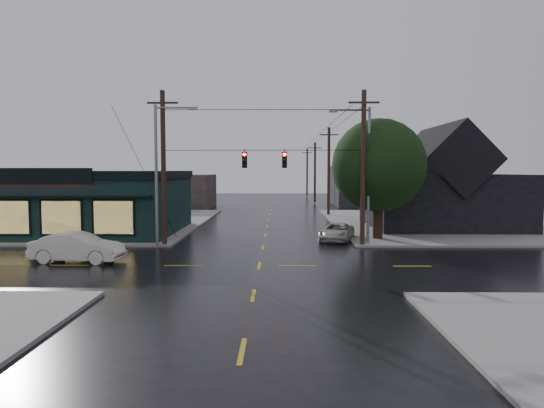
{
  "coord_description": "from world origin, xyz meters",
  "views": [
    {
      "loc": [
        1.0,
        -25.06,
        5.0
      ],
      "look_at": [
        0.6,
        5.01,
        2.9
      ],
      "focal_mm": 32.0,
      "sensor_mm": 36.0,
      "label": 1
    }
  ],
  "objects_px": {
    "corner_tree": "(379,166)",
    "sedan_cream": "(77,247)",
    "utility_pole_ne": "(362,247)",
    "suv_silver": "(337,232)",
    "utility_pole_nw": "(165,246)"
  },
  "relations": [
    {
      "from": "sedan_cream",
      "to": "suv_silver",
      "type": "distance_m",
      "value": 17.25
    },
    {
      "from": "suv_silver",
      "to": "utility_pole_nw",
      "type": "bearing_deg",
      "value": -150.44
    },
    {
      "from": "utility_pole_ne",
      "to": "suv_silver",
      "type": "height_order",
      "value": "utility_pole_ne"
    },
    {
      "from": "utility_pole_ne",
      "to": "sedan_cream",
      "type": "distance_m",
      "value": 17.39
    },
    {
      "from": "corner_tree",
      "to": "suv_silver",
      "type": "relative_size",
      "value": 1.93
    },
    {
      "from": "utility_pole_ne",
      "to": "sedan_cream",
      "type": "bearing_deg",
      "value": -161.15
    },
    {
      "from": "corner_tree",
      "to": "sedan_cream",
      "type": "bearing_deg",
      "value": -154.8
    },
    {
      "from": "corner_tree",
      "to": "utility_pole_nw",
      "type": "xyz_separation_m",
      "value": [
        -14.6,
        -2.87,
        -5.33
      ]
    },
    {
      "from": "corner_tree",
      "to": "utility_pole_nw",
      "type": "bearing_deg",
      "value": -168.87
    },
    {
      "from": "utility_pole_nw",
      "to": "suv_silver",
      "type": "distance_m",
      "value": 11.99
    },
    {
      "from": "utility_pole_nw",
      "to": "sedan_cream",
      "type": "xyz_separation_m",
      "value": [
        -3.44,
        -5.61,
        0.81
      ]
    },
    {
      "from": "corner_tree",
      "to": "sedan_cream",
      "type": "xyz_separation_m",
      "value": [
        -18.03,
        -8.48,
        -4.52
      ]
    },
    {
      "from": "utility_pole_ne",
      "to": "suv_silver",
      "type": "distance_m",
      "value": 3.11
    },
    {
      "from": "utility_pole_nw",
      "to": "sedan_cream",
      "type": "relative_size",
      "value": 2.06
    },
    {
      "from": "corner_tree",
      "to": "sedan_cream",
      "type": "height_order",
      "value": "corner_tree"
    }
  ]
}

